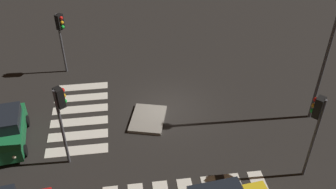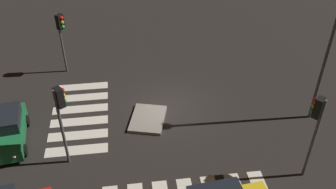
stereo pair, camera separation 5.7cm
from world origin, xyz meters
name	(u,v)px [view 1 (the left image)]	position (x,y,z in m)	size (l,w,h in m)	color
ground_plane	(168,108)	(0.00, 0.00, 0.00)	(80.00, 80.00, 0.00)	black
traffic_island	(148,119)	(0.94, -1.27, 0.09)	(2.83, 2.40, 0.18)	gray
car_green	(7,130)	(1.71, -8.63, 0.83)	(4.03, 2.18, 1.70)	#196B38
traffic_light_south	(61,29)	(-4.83, -6.14, 3.16)	(0.54, 0.53, 4.16)	#47474C
traffic_light_north	(316,119)	(5.84, 5.64, 3.39)	(0.54, 0.54, 4.48)	#47474C
traffic_light_east	(61,108)	(3.53, -5.33, 3.32)	(0.54, 0.53, 4.37)	#47474C
street_lamp	(336,24)	(1.84, 7.94, 5.79)	(0.56, 0.56, 8.63)	#47474C
crosswalk_near	(80,115)	(0.00, -5.13, 0.01)	(6.45, 3.20, 0.02)	silver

